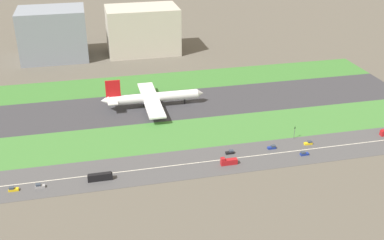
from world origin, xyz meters
The scene contains 19 objects.
ground_plane centered at (0.00, 0.00, 0.00)m, with size 800.00×800.00×0.00m, color #5B564C.
runway centered at (0.00, 0.00, 0.05)m, with size 280.00×46.00×0.10m, color #38383D.
grass_median_north centered at (0.00, 41.00, 0.05)m, with size 280.00×36.00×0.10m, color #3D7A33.
grass_median_south centered at (0.00, -41.00, 0.05)m, with size 280.00×36.00×0.10m, color #427F38.
highway centered at (0.00, -73.00, 0.05)m, with size 280.00×28.00×0.10m, color #4C4C4F.
highway_centerline centered at (0.00, -73.00, 0.11)m, with size 266.00×0.50×0.01m, color silver.
airliner centered at (-28.45, 0.00, 6.23)m, with size 65.00×56.00×19.70m.
bus_1 centered at (-64.61, -78.00, 1.82)m, with size 11.60×2.50×3.50m.
car_0 centered at (38.97, -78.00, 0.92)m, with size 4.40×1.80×2.00m.
car_5 centered at (25.42, -68.00, 0.92)m, with size 4.40×1.80×2.00m.
car_3 centered at (46.28, -68.00, 0.92)m, with size 4.40×1.80×2.00m.
car_4 centered at (-92.04, -78.00, 0.92)m, with size 4.40×1.80×2.00m.
truck_0 centered at (-1.72, -78.00, 1.67)m, with size 8.40×2.50×4.00m.
car_1 centered at (-103.64, -78.00, 0.92)m, with size 4.40×1.80×2.00m.
car_2 centered at (2.30, -68.00, 0.92)m, with size 4.40×1.80×2.00m.
traffic_light centered at (41.43, -60.01, 4.29)m, with size 0.36×0.50×7.20m.
terminal_building centered at (-90.00, 114.00, 20.15)m, with size 51.87×39.43×40.30m, color gray.
hangar_building centered at (-18.11, 114.00, 19.10)m, with size 58.48×37.53×38.19m, color beige.
fuel_tank_west centered at (-14.38, 159.00, 7.59)m, with size 19.19×19.19×15.18m, color silver.
Camera 1 is at (-64.47, -268.46, 121.62)m, focal length 43.76 mm.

